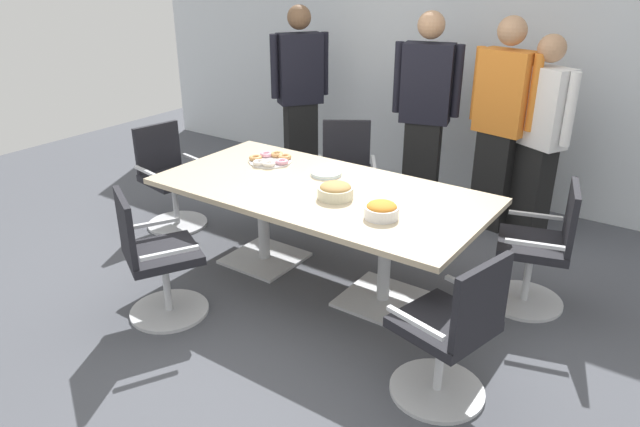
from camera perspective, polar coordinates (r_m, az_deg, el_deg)
The scene contains 16 objects.
ground_plane at distance 4.56m, azimuth -0.00°, elevation -6.40°, with size 10.00×10.00×0.01m, color #4C4F56.
back_wall at distance 6.13m, azimuth 13.41°, elevation 14.86°, with size 8.00×0.10×2.80m, color silver.
conference_table at distance 4.28m, azimuth -0.00°, elevation 0.92°, with size 2.40×1.20×0.75m.
office_chair_0 at distance 4.09m, azimuth -15.65°, elevation -4.60°, with size 0.73×0.73×0.91m.
office_chair_1 at distance 3.30m, azimuth 12.54°, elevation -11.58°, with size 0.66×0.66×0.91m.
office_chair_2 at distance 4.33m, azimuth 20.51°, elevation -3.60°, with size 0.67×0.67×0.91m.
office_chair_3 at distance 5.41m, azimuth 2.54°, elevation 3.42°, with size 0.75×0.75×0.91m.
office_chair_4 at distance 5.48m, azimuth -14.32°, elevation 2.97°, with size 0.63×0.63×0.91m.
person_standing_0 at distance 6.18m, azimuth -1.93°, elevation 11.49°, with size 0.44×0.54×1.85m.
person_standing_1 at distance 5.51m, azimuth 10.15°, elevation 9.68°, with size 0.61×0.33×1.86m.
person_standing_2 at distance 5.33m, azimuth 17.12°, elevation 8.45°, with size 0.61×0.30×1.85m.
person_standing_3 at distance 5.28m, azimuth 20.41°, elevation 7.04°, with size 0.58×0.39×1.72m.
snack_bowl_cookies at distance 4.04m, azimuth 1.51°, elevation 2.24°, with size 0.25×0.25×0.11m.
snack_bowl_chips_orange at distance 3.75m, azimuth 5.99°, elevation 0.35°, with size 0.22×0.22×0.11m.
donut_platter at distance 4.79m, azimuth -4.82°, elevation 5.23°, with size 0.35×0.35×0.04m.
plate_stack at distance 4.48m, azimuth 0.60°, elevation 3.92°, with size 0.23×0.23×0.03m.
Camera 1 is at (2.26, -3.23, 2.29)m, focal length 33.01 mm.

